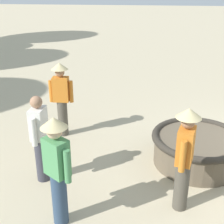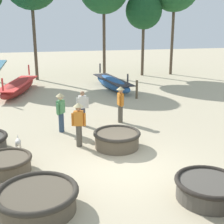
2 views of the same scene
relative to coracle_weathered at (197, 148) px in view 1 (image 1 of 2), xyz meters
The scene contains 5 objects.
coracle_weathered is the anchor object (origin of this frame).
fisherman_by_coracle 1.53m from the coracle_weathered, 162.77° to the left, with size 0.52×0.36×1.67m.
fisherman_hauling 2.92m from the coracle_weathered, 107.36° to the left, with size 0.53×0.23×1.57m.
fisherman_standing_right 2.91m from the coracle_weathered, 130.61° to the left, with size 0.38×0.45×1.67m.
fisherman_crouching 3.04m from the coracle_weathered, 72.79° to the left, with size 0.36×0.53×1.67m.
Camera 1 is at (-5.19, 2.74, 3.27)m, focal length 50.00 mm.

